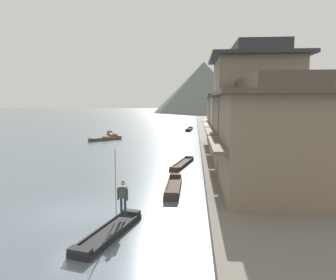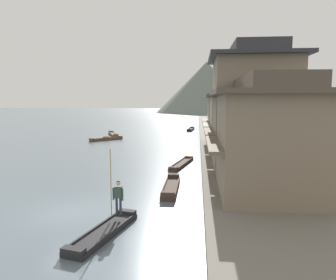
{
  "view_description": "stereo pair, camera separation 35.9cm",
  "coord_description": "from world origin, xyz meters",
  "views": [
    {
      "loc": [
        5.86,
        -14.83,
        5.54
      ],
      "look_at": [
        3.15,
        18.33,
        1.37
      ],
      "focal_mm": 34.29,
      "sensor_mm": 36.0,
      "label": 1
    },
    {
      "loc": [
        6.22,
        -14.8,
        5.54
      ],
      "look_at": [
        3.15,
        18.33,
        1.37
      ],
      "focal_mm": 34.29,
      "sensor_mm": 36.0,
      "label": 2
    }
  ],
  "objects": [
    {
      "name": "boat_midriver_drifting",
      "position": [
        -6.88,
        33.89,
        0.17
      ],
      "size": [
        2.93,
        5.42,
        0.53
      ],
      "color": "brown",
      "rests_on": "ground"
    },
    {
      "name": "boat_moored_second",
      "position": [
        -6.32,
        28.09,
        0.21
      ],
      "size": [
        3.94,
        3.93,
        0.64
      ],
      "color": "brown",
      "rests_on": "ground"
    },
    {
      "name": "house_waterfront_narrow",
      "position": [
        9.56,
        21.75,
        3.61
      ],
      "size": [
        5.45,
        6.88,
        6.14
      ],
      "color": "#7F705B",
      "rests_on": "riverbank_right"
    },
    {
      "name": "boat_moored_far",
      "position": [
        4.62,
        4.37,
        0.17
      ],
      "size": [
        0.87,
        4.64,
        0.53
      ],
      "color": "#423328",
      "rests_on": "ground"
    },
    {
      "name": "house_waterfront_nearest",
      "position": [
        9.97,
        2.35,
        3.6
      ],
      "size": [
        6.28,
        7.31,
        6.14
      ],
      "color": "#7F705B",
      "rests_on": "riverbank_right"
    },
    {
      "name": "boat_moored_third",
      "position": [
        4.89,
        12.14,
        0.11
      ],
      "size": [
        1.93,
        5.42,
        0.34
      ],
      "color": "#423328",
      "rests_on": "ground"
    },
    {
      "name": "hill_far_west",
      "position": [
        9.75,
        127.59,
        10.95
      ],
      "size": [
        43.77,
        43.77,
        21.9
      ],
      "primitive_type": "cone",
      "color": "slate",
      "rests_on": "ground"
    },
    {
      "name": "ground_plane",
      "position": [
        0.0,
        0.0,
        0.0
      ],
      "size": [
        400.0,
        400.0,
        0.0
      ],
      "primitive_type": "plane",
      "color": "slate"
    },
    {
      "name": "boat_foreground_poled",
      "position": [
        2.43,
        -2.5,
        0.13
      ],
      "size": [
        2.01,
        4.55,
        0.38
      ],
      "color": "#232326",
      "rests_on": "ground"
    },
    {
      "name": "boatman_person",
      "position": [
        2.72,
        -1.25,
        1.39
      ],
      "size": [
        0.57,
        0.28,
        3.04
      ],
      "color": "black",
      "rests_on": "boat_foreground_poled"
    },
    {
      "name": "riverbank_right",
      "position": [
        15.56,
        30.0,
        0.3
      ],
      "size": [
        18.0,
        110.0,
        0.6
      ],
      "primitive_type": "cube",
      "color": "#6B665B",
      "rests_on": "ground"
    },
    {
      "name": "boat_moored_nearest",
      "position": [
        4.96,
        43.64,
        0.16
      ],
      "size": [
        1.31,
        5.31,
        0.49
      ],
      "color": "#232326",
      "rests_on": "ground"
    },
    {
      "name": "house_waterfront_tall",
      "position": [
        9.77,
        15.25,
        3.61
      ],
      "size": [
        5.87,
        6.48,
        6.14
      ],
      "color": "gray",
      "rests_on": "riverbank_right"
    },
    {
      "name": "house_waterfront_second",
      "position": [
        10.18,
        8.97,
        4.91
      ],
      "size": [
        6.7,
        6.57,
        8.74
      ],
      "color": "#7F705B",
      "rests_on": "riverbank_right"
    }
  ]
}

